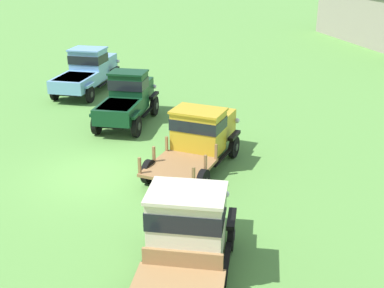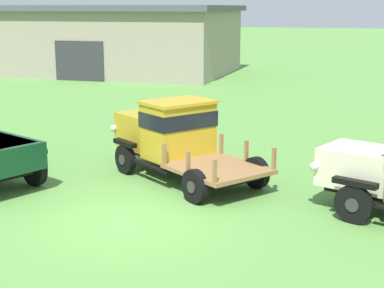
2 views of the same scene
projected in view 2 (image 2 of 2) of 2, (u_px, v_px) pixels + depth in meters
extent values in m
plane|color=#5B9342|center=(128.00, 222.00, 12.32)|extent=(240.00, 240.00, 0.00)
cube|color=gray|center=(69.00, 41.00, 40.84)|extent=(22.30, 9.70, 4.14)
cube|color=#474C51|center=(67.00, 8.00, 40.33)|extent=(22.90, 10.50, 0.36)
cube|color=#2D2D33|center=(79.00, 61.00, 35.53)|extent=(3.20, 0.08, 2.40)
cylinder|color=black|center=(34.00, 168.00, 14.75)|extent=(0.90, 0.55, 0.89)
cylinder|color=#2D2D2D|center=(38.00, 167.00, 14.83)|extent=(0.30, 0.15, 0.31)
cube|color=#0F381E|center=(33.00, 149.00, 14.64)|extent=(0.98, 0.58, 0.12)
cylinder|color=black|center=(125.00, 159.00, 15.82)|extent=(0.75, 0.62, 0.79)
cylinder|color=#2D2D2D|center=(122.00, 160.00, 15.76)|extent=(0.24, 0.19, 0.28)
cylinder|color=black|center=(183.00, 149.00, 16.94)|extent=(0.75, 0.62, 0.79)
cylinder|color=#2D2D2D|center=(186.00, 149.00, 17.01)|extent=(0.24, 0.19, 0.28)
cylinder|color=black|center=(195.00, 186.00, 13.42)|extent=(0.75, 0.62, 0.79)
cylinder|color=#2D2D2D|center=(191.00, 187.00, 13.35)|extent=(0.24, 0.19, 0.28)
cylinder|color=black|center=(256.00, 173.00, 14.54)|extent=(0.75, 0.62, 0.79)
cylinder|color=#2D2D2D|center=(259.00, 172.00, 14.60)|extent=(0.24, 0.19, 0.28)
cube|color=black|center=(185.00, 161.00, 15.28)|extent=(4.26, 3.50, 0.12)
cube|color=gold|center=(150.00, 131.00, 16.43)|extent=(2.10, 2.04, 0.97)
cube|color=silver|center=(135.00, 128.00, 17.05)|extent=(0.67, 0.88, 0.73)
sphere|color=silver|center=(113.00, 128.00, 16.62)|extent=(0.20, 0.20, 0.20)
sphere|color=silver|center=(155.00, 123.00, 17.46)|extent=(0.20, 0.20, 0.20)
cube|color=black|center=(125.00, 143.00, 15.72)|extent=(0.85, 0.70, 0.12)
cube|color=black|center=(182.00, 134.00, 16.84)|extent=(0.85, 0.70, 0.12)
cube|color=gold|center=(178.00, 131.00, 15.31)|extent=(1.89, 2.02, 1.43)
cube|color=black|center=(178.00, 119.00, 15.24)|extent=(1.95, 2.07, 0.40)
cube|color=gold|center=(178.00, 102.00, 15.14)|extent=(2.03, 2.14, 0.08)
cube|color=black|center=(151.00, 167.00, 14.85)|extent=(1.35, 1.04, 0.05)
cube|color=black|center=(209.00, 156.00, 15.95)|extent=(1.35, 1.04, 0.05)
cube|color=olive|center=(218.00, 169.00, 14.19)|extent=(2.87, 2.81, 0.10)
cube|color=olive|center=(164.00, 154.00, 14.34)|extent=(0.11, 0.11, 0.52)
cube|color=olive|center=(221.00, 144.00, 15.40)|extent=(0.11, 0.11, 0.52)
cube|color=olive|center=(188.00, 162.00, 13.58)|extent=(0.11, 0.11, 0.52)
cube|color=olive|center=(246.00, 151.00, 14.65)|extent=(0.11, 0.11, 0.52)
cube|color=olive|center=(215.00, 171.00, 12.83)|extent=(0.11, 0.11, 0.52)
cube|color=olive|center=(274.00, 159.00, 13.89)|extent=(0.11, 0.11, 0.52)
cylinder|color=black|center=(354.00, 204.00, 12.16)|extent=(0.82, 0.44, 0.82)
cylinder|color=#2D2D2D|center=(352.00, 205.00, 12.10)|extent=(0.28, 0.13, 0.29)
cube|color=beige|center=(362.00, 167.00, 12.90)|extent=(2.03, 1.84, 0.84)
cube|color=silver|center=(329.00, 163.00, 13.40)|extent=(0.44, 0.98, 0.63)
sphere|color=silver|center=(314.00, 166.00, 12.86)|extent=(0.20, 0.20, 0.20)
sphere|color=silver|center=(342.00, 154.00, 13.93)|extent=(0.20, 0.20, 0.20)
cube|color=black|center=(355.00, 183.00, 12.06)|extent=(0.95, 0.54, 0.12)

